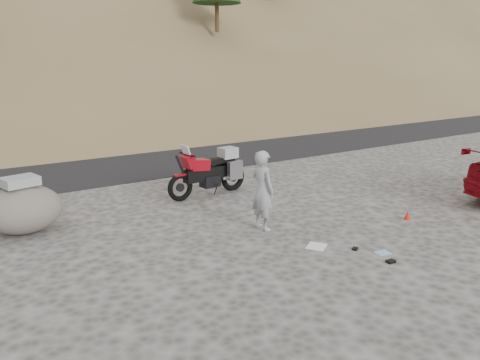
{
  "coord_description": "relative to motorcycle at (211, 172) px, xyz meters",
  "views": [
    {
      "loc": [
        -5.49,
        -7.46,
        3.51
      ],
      "look_at": [
        -0.02,
        0.75,
        1.0
      ],
      "focal_mm": 35.0,
      "sensor_mm": 36.0,
      "label": 1
    }
  ],
  "objects": [
    {
      "name": "gear_glove_b",
      "position": [
        0.35,
        -4.85,
        -0.61
      ],
      "size": [
        0.15,
        0.14,
        0.04
      ],
      "primitive_type": "cube",
      "rotation": [
        0.0,
        0.0,
        0.47
      ],
      "color": "black",
      "rests_on": "ground"
    },
    {
      "name": "road",
      "position": [
        -0.63,
        5.87,
        -0.63
      ],
      "size": [
        120.0,
        7.0,
        0.05
      ],
      "primitive_type": "cube",
      "color": "black",
      "rests_on": "ground"
    },
    {
      "name": "gear_white_cloth",
      "position": [
        -0.16,
        -4.33,
        -0.62
      ],
      "size": [
        0.51,
        0.5,
        0.01
      ],
      "primitive_type": "cube",
      "rotation": [
        0.0,
        0.0,
        0.58
      ],
      "color": "white",
      "rests_on": "ground"
    },
    {
      "name": "boulder",
      "position": [
        -4.74,
        -0.32,
        -0.1
      ],
      "size": [
        1.59,
        1.36,
        1.2
      ],
      "rotation": [
        0.0,
        0.0,
        0.02
      ],
      "color": "#5D584F",
      "rests_on": "ground"
    },
    {
      "name": "gear_glove_a",
      "position": [
        0.44,
        -5.62,
        -0.61
      ],
      "size": [
        0.17,
        0.13,
        0.05
      ],
      "primitive_type": "cube",
      "rotation": [
        0.0,
        0.0,
        -0.09
      ],
      "color": "black",
      "rests_on": "ground"
    },
    {
      "name": "gear_funnel",
      "position": [
        2.68,
        -4.27,
        -0.53
      ],
      "size": [
        0.19,
        0.19,
        0.2
      ],
      "primitive_type": "cone",
      "rotation": [
        0.0,
        0.0,
        -0.31
      ],
      "color": "red",
      "rests_on": "ground"
    },
    {
      "name": "motorcycle",
      "position": [
        0.0,
        0.0,
        0.0
      ],
      "size": [
        2.48,
        0.84,
        1.47
      ],
      "rotation": [
        0.0,
        0.0,
        0.09
      ],
      "color": "black",
      "rests_on": "ground"
    },
    {
      "name": "gear_blue_cloth",
      "position": [
        0.67,
        -5.26,
        -0.62
      ],
      "size": [
        0.31,
        0.24,
        0.01
      ],
      "primitive_type": "cube",
      "rotation": [
        0.0,
        0.0,
        -0.15
      ],
      "color": "#8CB6D9",
      "rests_on": "ground"
    },
    {
      "name": "ground",
      "position": [
        -0.63,
        -3.13,
        -0.63
      ],
      "size": [
        140.0,
        140.0,
        0.0
      ],
      "primitive_type": "plane",
      "color": "#44423F",
      "rests_on": "ground"
    },
    {
      "name": "man",
      "position": [
        -0.44,
        -2.92,
        -0.63
      ],
      "size": [
        0.45,
        0.65,
        1.72
      ],
      "primitive_type": "imported",
      "rotation": [
        0.0,
        0.0,
        1.63
      ],
      "color": "#929398",
      "rests_on": "ground"
    }
  ]
}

